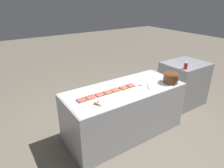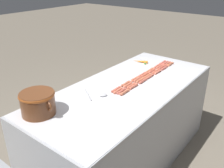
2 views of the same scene
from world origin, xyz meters
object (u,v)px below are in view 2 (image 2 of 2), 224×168
hot_dog_24 (143,74)px  hot_dog_3 (150,76)px  hot_dog_5 (134,86)px  hot_dog_26 (126,84)px  hot_dog_6 (125,92)px  hot_dog_16 (152,71)px  hot_dog_21 (163,62)px  serving_spoon (98,95)px  hot_dog_13 (122,91)px  hot_dog_14 (165,63)px  hot_dog_22 (157,66)px  hot_dog_2 (158,72)px  hot_dog_0 (170,64)px  hot_dog_4 (143,81)px  hot_dog_11 (140,80)px  hot_dog_7 (168,64)px  hot_dog_25 (135,79)px  hot_dog_23 (150,70)px  hot_dog_18 (138,79)px  hot_dog_27 (116,89)px  hot_dog_8 (162,67)px  hot_dog_19 (128,85)px  hot_dog_10 (148,76)px  hot_dog_17 (145,75)px  hot_dog_9 (155,71)px  hot_dog_1 (164,68)px  carrot (141,61)px  bean_pot (38,102)px  hot_dog_12 (131,85)px

hot_dog_24 → hot_dog_3: bearing=-179.1°
hot_dog_5 → hot_dog_26: size_ratio=1.00×
hot_dog_6 → hot_dog_16: 0.60m
hot_dog_21 → serving_spoon: size_ratio=0.54×
hot_dog_13 → hot_dog_21: size_ratio=1.00×
hot_dog_14 → hot_dog_22: bearing=79.8°
hot_dog_2 → hot_dog_6: (-0.00, 0.60, 0.00)m
hot_dog_14 → hot_dog_26: size_ratio=1.00×
hot_dog_0 → hot_dog_4: (-0.00, 0.59, 0.00)m
hot_dog_11 → hot_dog_14: 0.60m
hot_dog_7 → hot_dog_25: same height
hot_dog_23 → hot_dog_18: bearing=95.9°
hot_dog_26 → hot_dog_27: size_ratio=1.00×
hot_dog_8 → hot_dog_26: same height
hot_dog_3 → hot_dog_26: bearing=72.9°
serving_spoon → hot_dog_19: bearing=-105.3°
hot_dog_13 → hot_dog_22: size_ratio=1.00×
hot_dog_6 → hot_dog_10: 0.45m
hot_dog_0 → hot_dog_24: same height
hot_dog_17 → hot_dog_26: (0.03, 0.30, 0.00)m
hot_dog_5 → hot_dog_17: bearing=-79.1°
hot_dog_2 → hot_dog_6: size_ratio=1.00×
hot_dog_14 → serving_spoon: 1.08m
hot_dog_10 → hot_dog_18: bearing=78.1°
hot_dog_9 → hot_dog_24: (0.06, 0.15, 0.00)m
hot_dog_1 → serving_spoon: (0.15, 0.92, -0.00)m
hot_dog_4 → hot_dog_16: size_ratio=1.00×
hot_dog_5 → hot_dog_27: (0.09, 0.15, 0.00)m
hot_dog_24 → hot_dog_26: same height
hot_dog_21 → hot_dog_1: bearing=122.4°
hot_dog_10 → hot_dog_13: bearing=89.5°
hot_dog_16 → carrot: 0.30m
hot_dog_3 → hot_dog_16: 0.16m
hot_dog_9 → hot_dog_18: 0.30m
hot_dog_10 → hot_dog_17: bearing=-7.6°
hot_dog_10 → hot_dog_24: same height
hot_dog_19 → serving_spoon: (0.09, 0.32, -0.00)m
hot_dog_21 → bean_pot: (0.22, 1.56, 0.09)m
hot_dog_23 → bean_pot: bearing=80.1°
hot_dog_23 → hot_dog_2: bearing=-179.9°
hot_dog_3 → hot_dog_23: size_ratio=1.00×
hot_dog_19 → hot_dog_13: bearing=102.4°
hot_dog_7 → hot_dog_19: same height
hot_dog_17 → hot_dog_24: 0.03m
hot_dog_27 → hot_dog_25: bearing=-90.5°
hot_dog_3 → hot_dog_27: size_ratio=1.00×
hot_dog_4 → carrot: bearing=-55.9°
hot_dog_23 → hot_dog_21: bearing=-88.9°
hot_dog_12 → serving_spoon: hot_dog_12 is taller
hot_dog_19 → hot_dog_26: bearing=-13.4°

